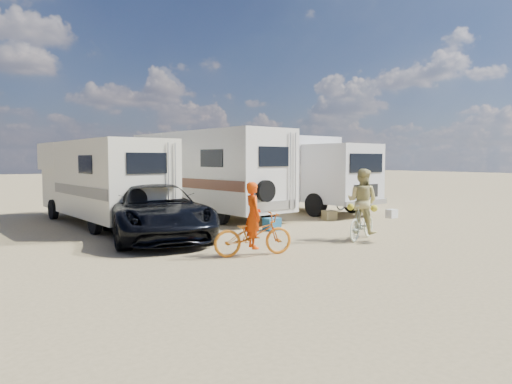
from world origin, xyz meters
TOP-DOWN VIEW (x-y plane):
  - ground at (0.00, 0.00)m, footprint 140.00×140.00m
  - rv_main at (-0.33, 7.19)m, footprint 2.98×7.95m
  - rv_left at (-4.52, 7.59)m, footprint 2.56×7.68m
  - box_truck at (4.03, 6.89)m, footprint 2.85×8.03m
  - dark_suv at (-4.27, 3.53)m, footprint 3.83×6.08m
  - bike_man at (-3.42, -0.17)m, footprint 2.04×1.21m
  - bike_woman at (0.38, -0.20)m, footprint 1.77×1.03m
  - rider_man at (-3.42, -0.17)m, footprint 0.53×0.66m
  - rider_woman at (0.38, -0.20)m, footprint 0.96×1.08m
  - bike_parked at (4.93, 5.48)m, footprint 1.84×0.72m
  - cooler at (-0.62, 2.67)m, footprint 0.51×0.38m
  - crate at (2.70, 3.40)m, footprint 0.55×0.55m

SIDE VIEW (x-z plane):
  - ground at x=0.00m, z-range 0.00..0.00m
  - crate at x=2.70m, z-range 0.00..0.36m
  - cooler at x=-0.62m, z-range 0.00..0.40m
  - bike_parked at x=4.93m, z-range 0.00..0.95m
  - bike_man at x=-3.42m, z-range 0.00..1.01m
  - bike_woman at x=0.38m, z-range 0.00..1.03m
  - dark_suv at x=-4.27m, z-range 0.00..1.56m
  - rider_man at x=-3.42m, z-range 0.00..1.58m
  - rider_woman at x=0.38m, z-range 0.00..1.84m
  - rv_left at x=-4.52m, z-range 0.00..2.92m
  - box_truck at x=4.03m, z-range 0.00..3.26m
  - rv_main at x=-0.33m, z-range 0.00..3.37m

